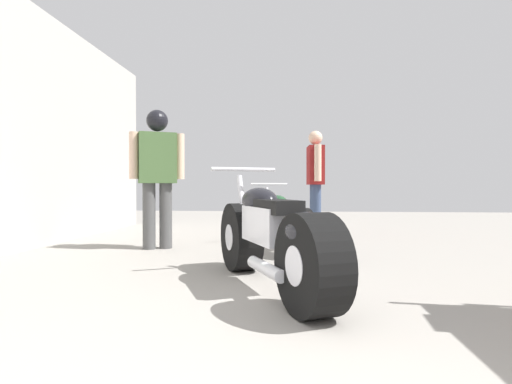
# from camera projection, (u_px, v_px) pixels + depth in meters

# --- Properties ---
(ground_plane) EXTENTS (17.40, 17.40, 0.00)m
(ground_plane) POSITION_uv_depth(u_px,v_px,m) (267.00, 261.00, 4.26)
(ground_plane) COLOR gray
(motorcycle_maroon_cruiser) EXTENTS (1.09, 1.99, 0.97)m
(motorcycle_maroon_cruiser) POSITION_uv_depth(u_px,v_px,m) (270.00, 238.00, 3.07)
(motorcycle_maroon_cruiser) COLOR black
(motorcycle_maroon_cruiser) RESTS_ON ground_plane
(motorcycle_black_naked) EXTENTS (0.85, 1.76, 0.85)m
(motorcycle_black_naked) POSITION_uv_depth(u_px,v_px,m) (283.00, 221.00, 5.07)
(motorcycle_black_naked) COLOR black
(motorcycle_black_naked) RESTS_ON ground_plane
(mechanic_in_blue) EXTENTS (0.28, 0.69, 1.72)m
(mechanic_in_blue) POSITION_uv_depth(u_px,v_px,m) (315.00, 176.00, 6.61)
(mechanic_in_blue) COLOR #384766
(mechanic_in_blue) RESTS_ON ground_plane
(mechanic_with_helmet) EXTENTS (0.68, 0.42, 1.78)m
(mechanic_with_helmet) POSITION_uv_depth(u_px,v_px,m) (157.00, 166.00, 5.11)
(mechanic_with_helmet) COLOR #4C4C4C
(mechanic_with_helmet) RESTS_ON ground_plane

